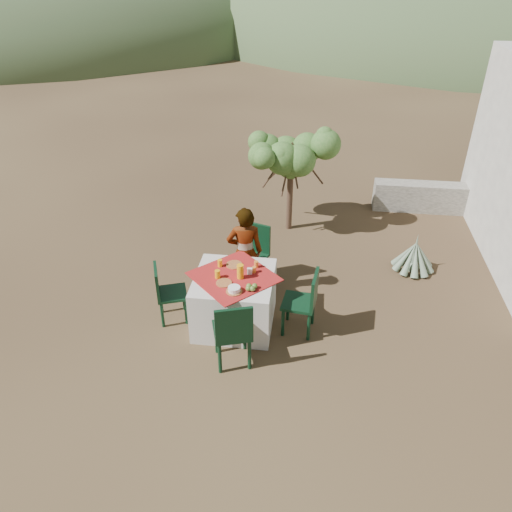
{
  "coord_description": "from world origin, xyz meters",
  "views": [
    {
      "loc": [
        1.15,
        -5.62,
        4.41
      ],
      "look_at": [
        0.43,
        0.0,
        0.84
      ],
      "focal_mm": 35.0,
      "sensor_mm": 36.0,
      "label": 1
    }
  ],
  "objects_px": {
    "agave": "(414,256)",
    "juice_pitcher": "(240,272)",
    "chair_near": "(233,332)",
    "table": "(234,300)",
    "chair_right": "(305,300)",
    "chair_far": "(253,252)",
    "person": "(245,253)",
    "shrub_tree": "(294,160)",
    "chair_left": "(166,291)"
  },
  "relations": [
    {
      "from": "chair_left",
      "to": "chair_right",
      "type": "distance_m",
      "value": 1.85
    },
    {
      "from": "agave",
      "to": "juice_pitcher",
      "type": "bearing_deg",
      "value": -146.11
    },
    {
      "from": "shrub_tree",
      "to": "juice_pitcher",
      "type": "relative_size",
      "value": 8.41
    },
    {
      "from": "chair_right",
      "to": "chair_near",
      "type": "bearing_deg",
      "value": -40.06
    },
    {
      "from": "chair_left",
      "to": "shrub_tree",
      "type": "height_order",
      "value": "shrub_tree"
    },
    {
      "from": "person",
      "to": "chair_far",
      "type": "bearing_deg",
      "value": -116.49
    },
    {
      "from": "chair_near",
      "to": "agave",
      "type": "relative_size",
      "value": 1.35
    },
    {
      "from": "chair_near",
      "to": "juice_pitcher",
      "type": "relative_size",
      "value": 4.9
    },
    {
      "from": "shrub_tree",
      "to": "juice_pitcher",
      "type": "bearing_deg",
      "value": -99.93
    },
    {
      "from": "chair_far",
      "to": "juice_pitcher",
      "type": "height_order",
      "value": "juice_pitcher"
    },
    {
      "from": "chair_far",
      "to": "chair_right",
      "type": "height_order",
      "value": "chair_far"
    },
    {
      "from": "chair_far",
      "to": "chair_near",
      "type": "relative_size",
      "value": 0.99
    },
    {
      "from": "table",
      "to": "chair_left",
      "type": "distance_m",
      "value": 0.92
    },
    {
      "from": "table",
      "to": "person",
      "type": "xyz_separation_m",
      "value": [
        0.04,
        0.69,
        0.32
      ]
    },
    {
      "from": "chair_near",
      "to": "chair_left",
      "type": "distance_m",
      "value": 1.29
    },
    {
      "from": "chair_far",
      "to": "shrub_tree",
      "type": "relative_size",
      "value": 0.58
    },
    {
      "from": "chair_far",
      "to": "chair_left",
      "type": "xyz_separation_m",
      "value": [
        -1.04,
        -1.04,
        -0.05
      ]
    },
    {
      "from": "shrub_tree",
      "to": "agave",
      "type": "height_order",
      "value": "shrub_tree"
    },
    {
      "from": "chair_far",
      "to": "juice_pitcher",
      "type": "distance_m",
      "value": 1.08
    },
    {
      "from": "chair_right",
      "to": "agave",
      "type": "height_order",
      "value": "chair_right"
    },
    {
      "from": "agave",
      "to": "juice_pitcher",
      "type": "distance_m",
      "value": 3.06
    },
    {
      "from": "person",
      "to": "agave",
      "type": "distance_m",
      "value": 2.75
    },
    {
      "from": "person",
      "to": "chair_left",
      "type": "bearing_deg",
      "value": 24.62
    },
    {
      "from": "table",
      "to": "chair_near",
      "type": "height_order",
      "value": "chair_near"
    },
    {
      "from": "table",
      "to": "chair_left",
      "type": "bearing_deg",
      "value": -177.56
    },
    {
      "from": "table",
      "to": "chair_far",
      "type": "xyz_separation_m",
      "value": [
        0.12,
        1.0,
        0.14
      ]
    },
    {
      "from": "chair_left",
      "to": "person",
      "type": "bearing_deg",
      "value": -72.66
    },
    {
      "from": "chair_right",
      "to": "person",
      "type": "height_order",
      "value": "person"
    },
    {
      "from": "chair_near",
      "to": "juice_pitcher",
      "type": "bearing_deg",
      "value": -105.6
    },
    {
      "from": "chair_far",
      "to": "person",
      "type": "distance_m",
      "value": 0.37
    },
    {
      "from": "table",
      "to": "shrub_tree",
      "type": "distance_m",
      "value": 3.01
    },
    {
      "from": "shrub_tree",
      "to": "chair_far",
      "type": "bearing_deg",
      "value": -104.5
    },
    {
      "from": "agave",
      "to": "juice_pitcher",
      "type": "height_order",
      "value": "juice_pitcher"
    },
    {
      "from": "chair_right",
      "to": "person",
      "type": "bearing_deg",
      "value": -122.45
    },
    {
      "from": "chair_near",
      "to": "agave",
      "type": "distance_m",
      "value": 3.49
    },
    {
      "from": "juice_pitcher",
      "to": "person",
      "type": "bearing_deg",
      "value": 93.9
    },
    {
      "from": "person",
      "to": "shrub_tree",
      "type": "relative_size",
      "value": 0.85
    },
    {
      "from": "table",
      "to": "chair_right",
      "type": "height_order",
      "value": "chair_right"
    },
    {
      "from": "table",
      "to": "agave",
      "type": "bearing_deg",
      "value": 32.56
    },
    {
      "from": "table",
      "to": "chair_right",
      "type": "distance_m",
      "value": 0.94
    },
    {
      "from": "chair_near",
      "to": "chair_left",
      "type": "height_order",
      "value": "chair_near"
    },
    {
      "from": "chair_near",
      "to": "chair_left",
      "type": "xyz_separation_m",
      "value": [
        -1.04,
        0.77,
        -0.06
      ]
    },
    {
      "from": "shrub_tree",
      "to": "person",
      "type": "bearing_deg",
      "value": -104.42
    },
    {
      "from": "chair_near",
      "to": "juice_pitcher",
      "type": "height_order",
      "value": "same"
    },
    {
      "from": "table",
      "to": "chair_far",
      "type": "distance_m",
      "value": 1.02
    },
    {
      "from": "juice_pitcher",
      "to": "chair_near",
      "type": "bearing_deg",
      "value": -87.97
    },
    {
      "from": "chair_near",
      "to": "agave",
      "type": "xyz_separation_m",
      "value": [
        2.46,
        2.45,
        -0.29
      ]
    },
    {
      "from": "chair_far",
      "to": "person",
      "type": "relative_size",
      "value": 0.67
    },
    {
      "from": "shrub_tree",
      "to": "chair_right",
      "type": "bearing_deg",
      "value": -83.04
    },
    {
      "from": "table",
      "to": "person",
      "type": "height_order",
      "value": "person"
    }
  ]
}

